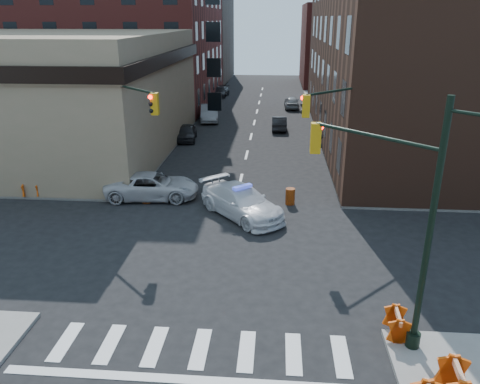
% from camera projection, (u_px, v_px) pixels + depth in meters
% --- Properties ---
extents(ground, '(140.00, 140.00, 0.00)m').
position_uv_depth(ground, '(224.00, 251.00, 21.46)').
color(ground, black).
rests_on(ground, ground).
extents(sidewalk_nw, '(34.00, 54.50, 0.15)m').
position_uv_depth(sidewalk_nw, '(57.00, 110.00, 53.71)').
color(sidewalk_nw, gray).
rests_on(sidewalk_nw, ground).
extents(sidewalk_ne, '(34.00, 54.50, 0.15)m').
position_uv_depth(sidewalk_ne, '(470.00, 116.00, 50.31)').
color(sidewalk_ne, gray).
rests_on(sidewalk_ne, ground).
extents(bank_building, '(22.00, 22.00, 9.00)m').
position_uv_depth(bank_building, '(31.00, 93.00, 36.55)').
color(bank_building, '#8B755B').
rests_on(bank_building, ground).
extents(apartment_block, '(25.00, 25.00, 24.00)m').
position_uv_depth(apartment_block, '(106.00, 0.00, 55.97)').
color(apartment_block, maroon).
rests_on(apartment_block, ground).
extents(commercial_row_ne, '(14.00, 34.00, 14.00)m').
position_uv_depth(commercial_row_ne, '(407.00, 56.00, 39.05)').
color(commercial_row_ne, '#48291C').
rests_on(commercial_row_ne, ground).
extents(filler_nw, '(20.00, 18.00, 16.00)m').
position_uv_depth(filler_nw, '(169.00, 30.00, 77.73)').
color(filler_nw, brown).
rests_on(filler_nw, ground).
extents(filler_ne, '(16.00, 16.00, 12.00)m').
position_uv_depth(filler_ne, '(355.00, 45.00, 72.47)').
color(filler_ne, maroon).
rests_on(filler_ne, ground).
extents(signal_pole_se, '(5.40, 5.27, 8.00)m').
position_uv_depth(signal_pole_se, '(398.00, 208.00, 14.24)').
color(signal_pole_se, black).
rests_on(signal_pole_se, sidewalk_se).
extents(signal_pole_nw, '(3.58, 3.67, 8.00)m').
position_uv_depth(signal_pole_nw, '(127.00, 130.00, 25.36)').
color(signal_pole_nw, black).
rests_on(signal_pole_nw, sidewalk_nw).
extents(signal_pole_ne, '(3.67, 3.58, 8.00)m').
position_uv_depth(signal_pole_ne, '(345.00, 134.00, 24.51)').
color(signal_pole_ne, black).
rests_on(signal_pole_ne, sidewalk_ne).
extents(tree_ne_near, '(3.00, 3.00, 4.85)m').
position_uv_depth(tree_ne_near, '(333.00, 92.00, 43.96)').
color(tree_ne_near, black).
rests_on(tree_ne_near, sidewalk_ne).
extents(tree_ne_far, '(3.00, 3.00, 4.85)m').
position_uv_depth(tree_ne_far, '(325.00, 81.00, 51.43)').
color(tree_ne_far, black).
rests_on(tree_ne_far, sidewalk_ne).
extents(police_car, '(5.37, 5.67, 1.61)m').
position_uv_depth(police_car, '(242.00, 202.00, 24.97)').
color(police_car, silver).
rests_on(police_car, ground).
extents(pickup, '(5.60, 2.92, 1.51)m').
position_uv_depth(pickup, '(152.00, 186.00, 27.49)').
color(pickup, '#BAB9BE').
rests_on(pickup, ground).
extents(parked_car_wnear, '(1.98, 4.09, 1.35)m').
position_uv_depth(parked_car_wnear, '(187.00, 133.00, 40.55)').
color(parked_car_wnear, black).
rests_on(parked_car_wnear, ground).
extents(parked_car_wfar, '(2.37, 5.15, 1.64)m').
position_uv_depth(parked_car_wfar, '(210.00, 113.00, 48.09)').
color(parked_car_wfar, gray).
rests_on(parked_car_wfar, ground).
extents(parked_car_wdeep, '(2.16, 4.65, 1.31)m').
position_uv_depth(parked_car_wdeep, '(221.00, 92.00, 62.85)').
color(parked_car_wdeep, black).
rests_on(parked_car_wdeep, ground).
extents(parked_car_enear, '(1.44, 3.91, 1.28)m').
position_uv_depth(parked_car_enear, '(279.00, 123.00, 44.33)').
color(parked_car_enear, black).
rests_on(parked_car_enear, ground).
extents(parked_car_efar, '(1.75, 4.16, 1.40)m').
position_uv_depth(parked_car_efar, '(292.00, 102.00, 54.81)').
color(parked_car_efar, gray).
rests_on(parked_car_efar, ground).
extents(pedestrian_a, '(0.68, 0.58, 1.58)m').
position_uv_depth(pedestrian_a, '(64.00, 173.00, 29.16)').
color(pedestrian_a, black).
rests_on(pedestrian_a, sidewalk_nw).
extents(pedestrian_b, '(1.13, 1.07, 1.85)m').
position_uv_depth(pedestrian_b, '(78.00, 180.00, 27.52)').
color(pedestrian_b, black).
rests_on(pedestrian_b, sidewalk_nw).
extents(pedestrian_c, '(1.08, 1.02, 1.79)m').
position_uv_depth(pedestrian_c, '(43.00, 164.00, 30.68)').
color(pedestrian_c, black).
rests_on(pedestrian_c, sidewalk_nw).
extents(barrel_road, '(0.61, 0.61, 0.95)m').
position_uv_depth(barrel_road, '(290.00, 196.00, 26.67)').
color(barrel_road, orange).
rests_on(barrel_road, ground).
extents(barrel_bank, '(0.61, 0.61, 0.92)m').
position_uv_depth(barrel_bank, '(146.00, 195.00, 26.91)').
color(barrel_bank, '#DA4F0A').
rests_on(barrel_bank, ground).
extents(barricade_se_a, '(0.64, 1.17, 0.85)m').
position_uv_depth(barricade_se_a, '(397.00, 324.00, 15.41)').
color(barricade_se_a, orange).
rests_on(barricade_se_a, sidewalk_se).
extents(barricade_se_c, '(0.79, 1.42, 1.02)m').
position_uv_depth(barricade_se_c, '(457.00, 384.00, 12.75)').
color(barricade_se_c, '#CC5E09').
rests_on(barricade_se_c, sidewalk_se).
extents(barricade_nw_a, '(1.37, 0.78, 0.98)m').
position_uv_depth(barricade_nw_a, '(102.00, 177.00, 29.34)').
color(barricade_nw_a, '#C56409').
rests_on(barricade_nw_a, sidewalk_nw).
extents(barricade_nw_b, '(1.15, 0.68, 0.81)m').
position_uv_depth(barricade_nw_b, '(32.00, 190.00, 27.48)').
color(barricade_nw_b, '#BF4108').
rests_on(barricade_nw_b, sidewalk_nw).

